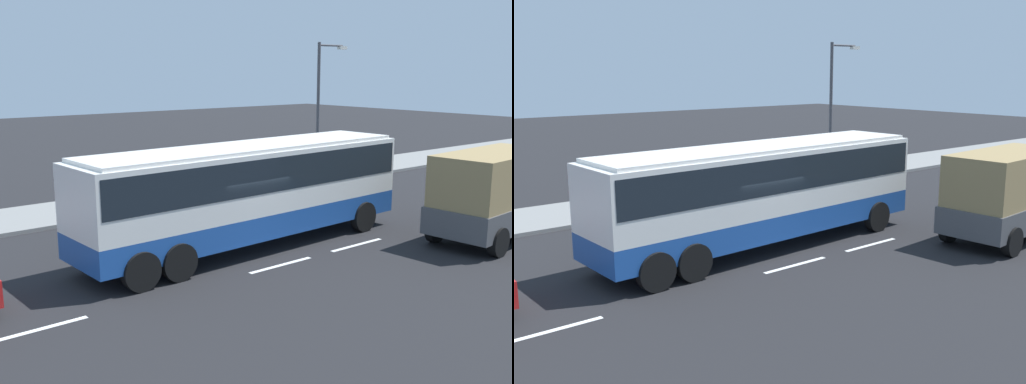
{
  "view_description": "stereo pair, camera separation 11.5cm",
  "coord_description": "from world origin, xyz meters",
  "views": [
    {
      "loc": [
        -11.31,
        -14.99,
        5.85
      ],
      "look_at": [
        1.23,
        0.62,
        1.73
      ],
      "focal_mm": 42.26,
      "sensor_mm": 36.0,
      "label": 1
    },
    {
      "loc": [
        -11.4,
        -14.92,
        5.85
      ],
      "look_at": [
        1.23,
        0.62,
        1.73
      ],
      "focal_mm": 42.26,
      "sensor_mm": 36.0,
      "label": 2
    }
  ],
  "objects": [
    {
      "name": "ground_plane",
      "position": [
        0.0,
        0.0,
        0.0
      ],
      "size": [
        120.0,
        120.0,
        0.0
      ],
      "primitive_type": "plane",
      "color": "black"
    },
    {
      "name": "cargo_truck",
      "position": [
        8.53,
        -4.28,
        1.63
      ],
      "size": [
        7.45,
        2.91,
        3.07
      ],
      "rotation": [
        0.0,
        0.0,
        0.06
      ],
      "color": "red",
      "rests_on": "ground_plane"
    },
    {
      "name": "street_lamp",
      "position": [
        10.6,
        7.01,
        4.19
      ],
      "size": [
        1.98,
        0.24,
        6.98
      ],
      "color": "#47474C",
      "rests_on": "sidewalk_curb"
    },
    {
      "name": "lane_centreline",
      "position": [
        -0.78,
        -1.89,
        0.0
      ],
      "size": [
        37.14,
        0.16,
        0.01
      ],
      "color": "white",
      "rests_on": "ground_plane"
    },
    {
      "name": "pedestrian_near_curb",
      "position": [
        5.81,
        7.71,
        1.18
      ],
      "size": [
        0.32,
        0.32,
        1.77
      ],
      "rotation": [
        0.0,
        0.0,
        2.99
      ],
      "color": "#38334C",
      "rests_on": "sidewalk_curb"
    },
    {
      "name": "coach_bus",
      "position": [
        0.63,
        0.22,
        2.13
      ],
      "size": [
        12.13,
        3.12,
        3.42
      ],
      "rotation": [
        0.0,
        0.0,
        0.04
      ],
      "color": "#1E4C9E",
      "rests_on": "ground_plane"
    },
    {
      "name": "sidewalk_curb",
      "position": [
        0.0,
        8.54,
        0.07
      ],
      "size": [
        80.0,
        4.0,
        0.15
      ],
      "primitive_type": "cube",
      "color": "gray",
      "rests_on": "ground_plane"
    }
  ]
}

